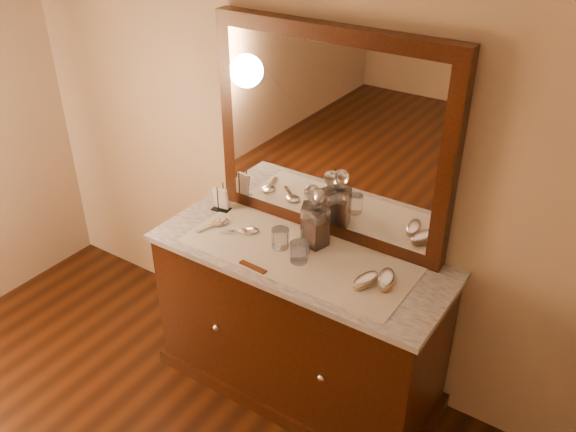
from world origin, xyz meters
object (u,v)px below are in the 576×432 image
(napkin_rack, at_px, (221,200))
(decanter_left, at_px, (311,220))
(hand_mirror_inner, at_px, (246,231))
(dresser_cabinet, at_px, (299,325))
(decanter_right, at_px, (316,224))
(brush_far, at_px, (386,279))
(hand_mirror_outer, at_px, (218,223))
(comb, at_px, (253,267))
(pin_dish, at_px, (300,250))
(mirror_frame, at_px, (330,136))
(brush_near, at_px, (365,280))

(napkin_rack, relative_size, decanter_left, 0.49)
(napkin_rack, height_order, hand_mirror_inner, napkin_rack)
(decanter_left, bearing_deg, napkin_rack, -179.19)
(dresser_cabinet, bearing_deg, decanter_right, 71.26)
(brush_far, height_order, hand_mirror_inner, brush_far)
(decanter_right, distance_m, hand_mirror_outer, 0.53)
(decanter_right, bearing_deg, napkin_rack, 178.34)
(decanter_left, bearing_deg, comb, -106.00)
(pin_dish, distance_m, hand_mirror_outer, 0.48)
(mirror_frame, distance_m, decanter_left, 0.40)
(mirror_frame, height_order, napkin_rack, mirror_frame)
(napkin_rack, relative_size, brush_far, 0.86)
(mirror_frame, distance_m, brush_far, 0.69)
(napkin_rack, distance_m, decanter_right, 0.59)
(decanter_left, height_order, hand_mirror_inner, decanter_left)
(dresser_cabinet, height_order, napkin_rack, napkin_rack)
(mirror_frame, bearing_deg, hand_mirror_outer, -150.91)
(brush_near, bearing_deg, dresser_cabinet, 171.99)
(pin_dish, relative_size, decanter_right, 0.28)
(hand_mirror_outer, bearing_deg, brush_near, -2.12)
(decanter_left, distance_m, brush_near, 0.43)
(napkin_rack, height_order, decanter_left, decanter_left)
(hand_mirror_outer, bearing_deg, comb, -28.63)
(pin_dish, bearing_deg, brush_near, -9.18)
(mirror_frame, bearing_deg, comb, -103.08)
(decanter_right, bearing_deg, hand_mirror_inner, -164.86)
(brush_near, bearing_deg, hand_mirror_outer, 177.88)
(dresser_cabinet, relative_size, brush_far, 8.26)
(brush_near, distance_m, brush_far, 0.09)
(pin_dish, height_order, napkin_rack, napkin_rack)
(decanter_left, distance_m, hand_mirror_outer, 0.50)
(decanter_left, xyz_separation_m, brush_far, (0.45, -0.11, -0.09))
(dresser_cabinet, distance_m, mirror_frame, 0.97)
(hand_mirror_inner, bearing_deg, brush_near, -4.25)
(dresser_cabinet, xyz_separation_m, brush_far, (0.44, 0.00, 0.47))
(dresser_cabinet, bearing_deg, brush_near, -8.01)
(napkin_rack, distance_m, brush_far, 1.01)
(pin_dish, xyz_separation_m, hand_mirror_inner, (-0.31, -0.01, 0.00))
(decanter_left, bearing_deg, hand_mirror_inner, -158.65)
(dresser_cabinet, distance_m, napkin_rack, 0.76)
(decanter_left, xyz_separation_m, brush_near, (0.38, -0.17, -0.09))
(decanter_left, height_order, brush_far, decanter_left)
(mirror_frame, distance_m, decanter_right, 0.41)
(decanter_right, xyz_separation_m, hand_mirror_inner, (-0.34, -0.09, -0.11))
(decanter_right, distance_m, brush_near, 0.38)
(decanter_right, relative_size, brush_far, 1.80)
(napkin_rack, xyz_separation_m, decanter_right, (0.59, -0.02, 0.06))
(hand_mirror_inner, bearing_deg, napkin_rack, 155.76)
(mirror_frame, bearing_deg, dresser_cabinet, -90.00)
(decanter_left, relative_size, brush_near, 1.87)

